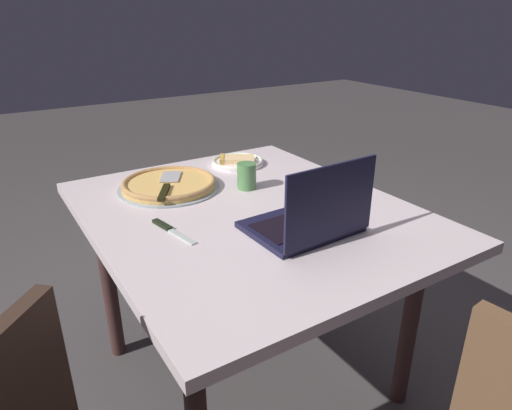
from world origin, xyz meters
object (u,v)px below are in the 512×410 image
object	(u,v)px
laptop	(309,219)
pizza_plate	(237,162)
table_knife	(169,229)
dining_table	(248,230)
pizza_tray	(169,184)
drink_cup	(247,176)

from	to	relation	value
laptop	pizza_plate	distance (m)	0.71
table_knife	dining_table	bearing A→B (deg)	-88.04
laptop	pizza_tray	distance (m)	0.61
dining_table	table_knife	bearing A→B (deg)	91.96
dining_table	pizza_plate	bearing A→B (deg)	-25.72
dining_table	pizza_plate	size ratio (longest dim) A/B	5.31
table_knife	drink_cup	world-z (taller)	drink_cup
pizza_tray	laptop	bearing A→B (deg)	-160.08
pizza_tray	drink_cup	xyz separation A→B (m)	(-0.15, -0.25, 0.03)
pizza_plate	pizza_tray	distance (m)	0.38
table_knife	drink_cup	size ratio (longest dim) A/B	2.17
laptop	drink_cup	xyz separation A→B (m)	(0.42, -0.04, 0.00)
drink_cup	pizza_tray	bearing A→B (deg)	58.34
laptop	drink_cup	world-z (taller)	laptop
pizza_plate	table_knife	size ratio (longest dim) A/B	1.07
dining_table	drink_cup	distance (m)	0.23
laptop	pizza_plate	xyz separation A→B (m)	(0.69, -0.15, -0.04)
pizza_plate	drink_cup	world-z (taller)	drink_cup
dining_table	pizza_plate	distance (m)	0.49
laptop	pizza_tray	size ratio (longest dim) A/B	0.86
pizza_plate	laptop	bearing A→B (deg)	167.53
pizza_plate	pizza_tray	world-z (taller)	same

